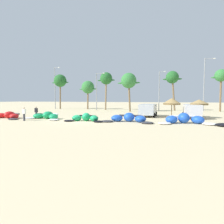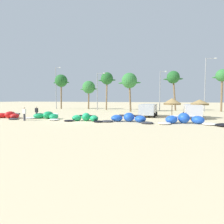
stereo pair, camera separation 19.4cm
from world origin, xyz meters
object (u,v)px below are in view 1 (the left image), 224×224
(person_near_kites, at_px, (24,114))
(lamppost_east, at_px, (205,82))
(kite_left_of_center, at_px, (85,118))
(person_by_umbrellas, at_px, (36,112))
(palm_center_right, at_px, (172,78))
(parked_van, at_px, (192,110))
(palm_left, at_px, (88,87))
(kite_right_of_center, at_px, (184,119))
(kite_center, at_px, (128,118))
(kite_far_left, at_px, (8,116))
(kite_left, at_px, (46,116))
(lamppost_west_center, at_px, (97,89))
(parked_car_second, at_px, (148,109))
(lamppost_east_center, at_px, (160,89))
(palm_left_of_gap, at_px, (106,79))
(palm_center_left, at_px, (129,81))
(beach_umbrella_middle, at_px, (199,102))
(palm_right_of_gap, at_px, (221,77))
(lamppost_west, at_px, (55,86))
(palm_leftmost, at_px, (60,81))
(beach_umbrella_near_van, at_px, (172,101))

(person_near_kites, distance_m, lamppost_east, 34.41)
(kite_left_of_center, bearing_deg, person_near_kites, -166.29)
(person_by_umbrellas, relative_size, palm_center_right, 0.18)
(parked_van, height_order, palm_left, palm_left)
(kite_left_of_center, distance_m, kite_right_of_center, 11.07)
(kite_right_of_center, bearing_deg, palm_center_right, 91.94)
(kite_left_of_center, bearing_deg, kite_center, 8.72)
(kite_far_left, relative_size, kite_left_of_center, 1.18)
(kite_left, relative_size, lamppost_west_center, 0.68)
(person_near_kites, height_order, lamppost_west_center, lamppost_west_center)
(parked_car_second, xyz_separation_m, person_near_kites, (-13.70, -9.73, -0.27))
(palm_left, relative_size, lamppost_east, 0.66)
(lamppost_east_center, distance_m, lamppost_east, 9.19)
(kite_left, bearing_deg, palm_left_of_gap, 86.37)
(kite_center, xyz_separation_m, parked_car_second, (1.52, 7.21, 0.69))
(parked_car_second, relative_size, lamppost_west_center, 0.55)
(palm_center_left, bearing_deg, palm_center_right, 32.75)
(parked_van, height_order, lamppost_east_center, lamppost_east_center)
(palm_center_left, bearing_deg, kite_left_of_center, -94.91)
(parked_van, distance_m, palm_left_of_gap, 23.26)
(kite_center, height_order, beach_umbrella_middle, beach_umbrella_middle)
(kite_far_left, height_order, lamppost_west_center, lamppost_west_center)
(beach_umbrella_middle, xyz_separation_m, palm_left, (-23.45, 16.13, 3.34))
(kite_left_of_center, xyz_separation_m, palm_right_of_gap, (19.74, 23.26, 6.82))
(parked_car_second, bearing_deg, beach_umbrella_middle, -2.17)
(kite_far_left, distance_m, palm_center_right, 32.86)
(beach_umbrella_middle, relative_size, lamppost_west, 0.23)
(palm_leftmost, relative_size, lamppost_west_center, 1.04)
(kite_center, xyz_separation_m, lamppost_west_center, (-11.47, 20.29, 4.50))
(kite_left_of_center, height_order, parked_car_second, parked_car_second)
(kite_right_of_center, bearing_deg, lamppost_west_center, 131.08)
(lamppost_east_center, bearing_deg, palm_center_right, 4.77)
(beach_umbrella_middle, xyz_separation_m, person_by_umbrellas, (-20.86, -6.94, -1.34))
(palm_left_of_gap, bearing_deg, kite_far_left, -107.11)
(parked_van, distance_m, lamppost_east, 16.24)
(kite_left, bearing_deg, kite_far_left, -171.23)
(beach_umbrella_near_van, relative_size, parked_van, 0.54)
(beach_umbrella_middle, xyz_separation_m, parked_van, (-0.92, -0.08, -1.06))
(person_by_umbrellas, distance_m, lamppost_west, 25.36)
(palm_leftmost, xyz_separation_m, lamppost_east, (34.31, -0.87, -1.20))
(person_near_kites, height_order, palm_right_of_gap, palm_right_of_gap)
(kite_left, height_order, person_near_kites, person_near_kites)
(lamppost_east, bearing_deg, palm_right_of_gap, 13.19)
(palm_right_of_gap, bearing_deg, kite_left_of_center, -130.32)
(palm_center_right, xyz_separation_m, palm_right_of_gap, (9.49, -0.47, -0.04))
(palm_center_right, xyz_separation_m, lamppost_east_center, (-2.68, -0.22, -2.31))
(lamppost_east_center, bearing_deg, palm_left, 178.91)
(parked_car_second, bearing_deg, person_near_kites, -144.62)
(beach_umbrella_near_van, height_order, lamppost_west, lamppost_west)
(beach_umbrella_near_van, relative_size, lamppost_east_center, 0.31)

